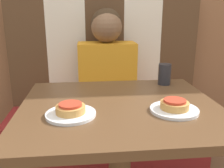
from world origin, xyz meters
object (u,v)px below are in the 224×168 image
plate_left (71,114)px  plate_right (174,110)px  person (107,62)px  pizza_right (175,104)px  pizza_left (71,108)px  drinking_cup (164,74)px

plate_left → plate_right: bearing=0.0°
person → pizza_right: (0.20, -0.77, -0.02)m
person → pizza_right: size_ratio=6.36×
plate_right → pizza_left: size_ratio=1.70×
pizza_right → drinking_cup: bearing=78.8°
plate_right → drinking_cup: (0.07, 0.37, 0.05)m
drinking_cup → pizza_right: bearing=-101.2°
plate_left → pizza_right: bearing=0.0°
plate_left → drinking_cup: drinking_cup is taller
drinking_cup → person: bearing=124.6°
pizza_left → drinking_cup: (0.48, 0.37, 0.03)m
plate_right → pizza_left: bearing=180.0°
pizza_left → drinking_cup: drinking_cup is taller
plate_right → pizza_left: 0.40m
pizza_left → pizza_right: bearing=0.0°
pizza_left → drinking_cup: bearing=38.0°
person → pizza_right: person is taller
pizza_right → drinking_cup: drinking_cup is taller
pizza_left → drinking_cup: size_ratio=1.00×
person → pizza_left: (-0.20, -0.77, -0.02)m
pizza_left → plate_right: bearing=0.0°
plate_left → pizza_right: 0.40m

